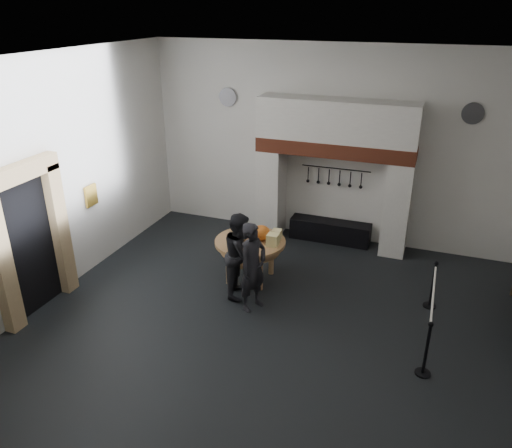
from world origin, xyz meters
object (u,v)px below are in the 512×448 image
at_px(iron_range, 330,231).
at_px(barrier_post_near, 426,350).
at_px(work_table, 250,242).
at_px(visitor_near, 253,267).
at_px(visitor_far, 241,255).
at_px(barrier_post_far, 433,286).

relative_size(iron_range, barrier_post_near, 2.11).
height_order(work_table, barrier_post_near, barrier_post_near).
bearing_deg(iron_range, work_table, -115.81).
height_order(visitor_near, visitor_far, visitor_near).
bearing_deg(visitor_far, barrier_post_far, -87.67).
relative_size(work_table, visitor_far, 0.85).
distance_m(visitor_near, visitor_far, 0.57).
distance_m(barrier_post_near, barrier_post_far, 2.00).
distance_m(iron_range, visitor_far, 3.20).
bearing_deg(barrier_post_near, work_table, 153.15).
relative_size(iron_range, work_table, 1.33).
height_order(iron_range, work_table, work_table).
distance_m(work_table, barrier_post_near, 4.00).
bearing_deg(work_table, visitor_far, -86.89).
xyz_separation_m(barrier_post_near, barrier_post_far, (0.00, 2.00, 0.00)).
xyz_separation_m(iron_range, barrier_post_far, (2.41, -2.15, 0.20)).
relative_size(iron_range, visitor_near, 1.11).
distance_m(iron_range, visitor_near, 3.47).
bearing_deg(visitor_near, barrier_post_far, -46.94).
relative_size(visitor_far, barrier_post_near, 1.87).
bearing_deg(barrier_post_far, visitor_near, -159.14).
distance_m(visitor_far, barrier_post_near, 3.74).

